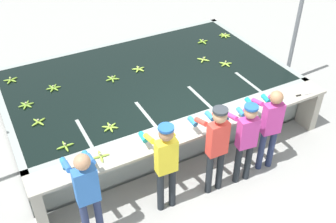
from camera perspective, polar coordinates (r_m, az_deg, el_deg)
ground_plane at (r=6.99m, az=4.60°, el=-9.32°), size 80.00×80.00×0.00m
wash_tank at (r=8.13m, az=-3.16°, el=2.42°), size 5.54×3.36×0.92m
work_ledge at (r=6.67m, az=3.86°, el=-4.05°), size 5.54×0.45×0.92m
worker_0 at (r=5.53m, az=-11.73°, el=-11.08°), size 0.41×0.72×1.64m
worker_1 at (r=5.82m, az=-0.39°, el=-7.02°), size 0.43×0.73×1.64m
worker_2 at (r=6.12m, az=6.99°, el=-4.47°), size 0.42×0.72×1.67m
worker_3 at (r=6.42m, az=11.19°, el=-3.56°), size 0.46×0.73×1.56m
worker_4 at (r=6.75m, az=14.59°, el=-1.64°), size 0.48×0.74×1.61m
banana_bunch_floating_0 at (r=6.95m, az=-18.28°, el=-1.46°), size 0.27×0.27×0.08m
banana_bunch_floating_1 at (r=6.56m, az=-8.41°, el=-2.27°), size 0.27×0.28×0.08m
banana_bunch_floating_2 at (r=8.08m, az=-4.29°, el=6.15°), size 0.27×0.27×0.08m
banana_bunch_floating_3 at (r=7.44m, az=-19.89°, el=0.91°), size 0.28×0.26×0.08m
banana_bunch_floating_4 at (r=7.77m, az=-16.28°, el=3.30°), size 0.28×0.27×0.08m
banana_bunch_floating_5 at (r=8.34m, az=8.36°, el=6.87°), size 0.28×0.27×0.08m
banana_bunch_floating_6 at (r=9.55m, az=8.26°, el=10.88°), size 0.28×0.28×0.08m
banana_bunch_floating_7 at (r=8.29m, az=-21.85°, el=4.26°), size 0.28×0.26×0.08m
banana_bunch_floating_8 at (r=9.19m, az=5.07°, el=10.07°), size 0.28×0.28×0.08m
banana_bunch_floating_9 at (r=8.44m, az=5.15°, el=7.51°), size 0.24×0.24×0.08m
banana_bunch_floating_10 at (r=7.82m, az=-8.08°, el=4.74°), size 0.27×0.28×0.08m
banana_bunch_floating_11 at (r=6.33m, az=-14.69°, el=-4.90°), size 0.28×0.28×0.08m
banana_bunch_ledge_0 at (r=6.04m, az=-9.75°, el=-6.42°), size 0.28×0.28×0.08m
knife_0 at (r=7.69m, az=18.84°, el=2.32°), size 0.35×0.08×0.02m
support_post_right at (r=9.11m, az=18.40°, el=12.70°), size 0.09×0.09×3.20m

